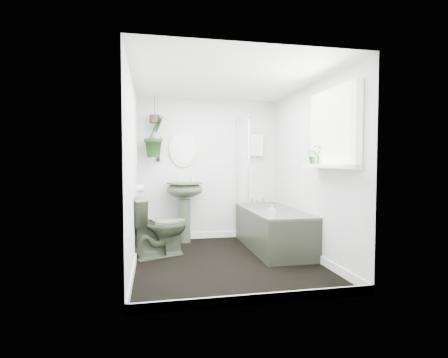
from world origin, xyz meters
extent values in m
cube|color=black|center=(0.00, 0.00, -0.01)|extent=(2.30, 2.80, 0.02)
cube|color=white|center=(0.00, 0.00, 2.31)|extent=(2.30, 2.80, 0.02)
cube|color=silver|center=(0.00, 1.41, 1.15)|extent=(2.30, 0.02, 2.30)
cube|color=silver|center=(0.00, -1.41, 1.15)|extent=(2.30, 0.02, 2.30)
cube|color=silver|center=(-1.16, 0.00, 1.15)|extent=(0.02, 2.80, 2.30)
cube|color=silver|center=(1.16, 0.00, 1.15)|extent=(0.02, 2.80, 2.30)
cube|color=white|center=(0.00, 0.00, 0.05)|extent=(2.30, 2.80, 0.10)
cube|color=white|center=(0.80, 1.34, 1.55)|extent=(0.20, 0.10, 0.35)
ellipsoid|color=silver|center=(-0.43, 1.37, 1.50)|extent=(0.46, 0.03, 0.62)
cylinder|color=black|center=(-0.83, 1.36, 1.40)|extent=(0.04, 0.04, 0.22)
cylinder|color=white|center=(-1.10, 0.70, 0.90)|extent=(0.11, 0.11, 0.11)
cube|color=white|center=(1.09, -0.70, 1.65)|extent=(0.08, 1.00, 0.90)
cube|color=white|center=(1.02, -0.70, 1.23)|extent=(0.18, 1.00, 0.04)
cube|color=white|center=(1.04, -0.70, 1.65)|extent=(0.01, 0.86, 0.76)
imported|color=#404A35|center=(-0.85, 0.42, 0.41)|extent=(0.92, 0.75, 0.82)
imported|color=black|center=(1.00, -0.42, 1.36)|extent=(0.24, 0.22, 0.22)
imported|color=black|center=(-0.88, 1.25, 1.67)|extent=(0.45, 0.46, 0.65)
imported|color=black|center=(0.51, -0.29, 0.67)|extent=(0.08, 0.09, 0.18)
cylinder|color=#332C22|center=(-0.88, 1.25, 1.94)|extent=(0.16, 0.16, 0.12)
camera|label=1|loc=(-0.91, -4.33, 1.28)|focal=28.00mm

